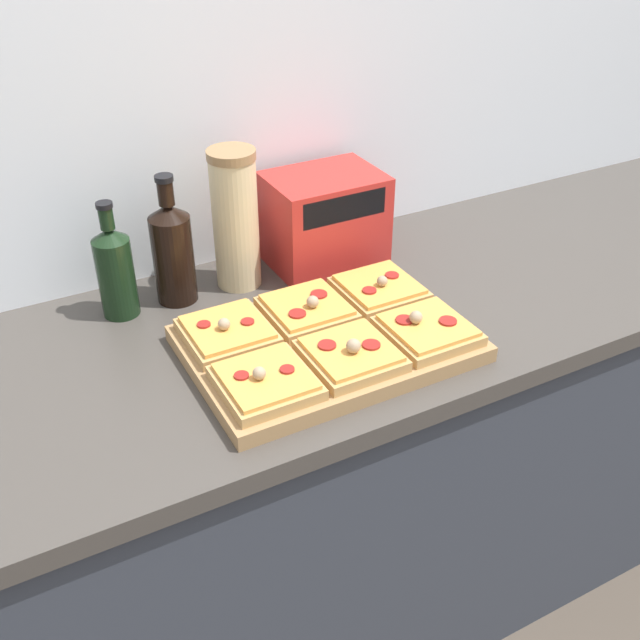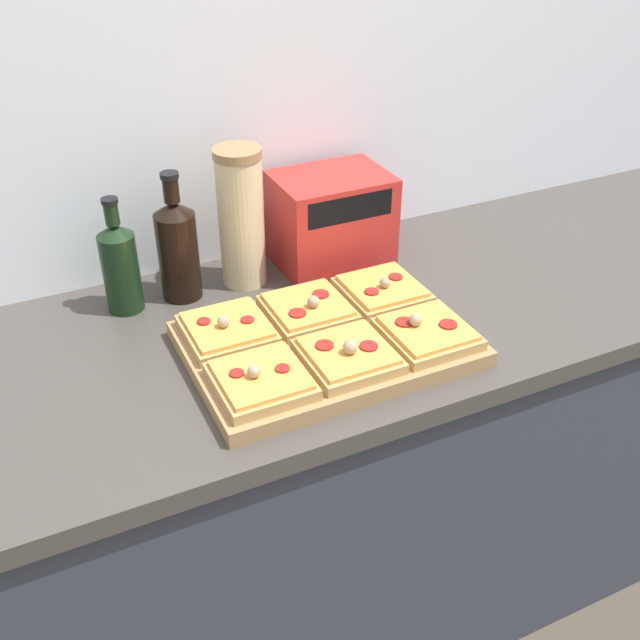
% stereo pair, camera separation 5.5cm
% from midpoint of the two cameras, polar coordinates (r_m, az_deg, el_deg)
% --- Properties ---
extents(wall_back, '(6.00, 0.06, 2.50)m').
position_cam_midpoint_polar(wall_back, '(1.65, -6.35, 17.14)').
color(wall_back, silver).
rests_on(wall_back, ground_plane).
extents(kitchen_counter, '(2.63, 0.67, 0.89)m').
position_cam_midpoint_polar(kitchen_counter, '(1.78, -0.21, -11.70)').
color(kitchen_counter, '#333842').
rests_on(kitchen_counter, ground_plane).
extents(cutting_board, '(0.51, 0.36, 0.03)m').
position_cam_midpoint_polar(cutting_board, '(1.39, -0.56, -1.82)').
color(cutting_board, '#A37A4C').
rests_on(cutting_board, kitchen_counter).
extents(pizza_slice_back_left, '(0.15, 0.16, 0.05)m').
position_cam_midpoint_polar(pizza_slice_back_left, '(1.39, -8.22, -0.90)').
color(pizza_slice_back_left, tan).
rests_on(pizza_slice_back_left, cutting_board).
extents(pizza_slice_back_center, '(0.15, 0.16, 0.05)m').
position_cam_midpoint_polar(pizza_slice_back_center, '(1.44, -2.11, 0.82)').
color(pizza_slice_back_center, tan).
rests_on(pizza_slice_back_center, cutting_board).
extents(pizza_slice_back_right, '(0.15, 0.16, 0.05)m').
position_cam_midpoint_polar(pizza_slice_back_right, '(1.51, 3.49, 2.39)').
color(pizza_slice_back_right, tan).
rests_on(pizza_slice_back_right, cutting_board).
extents(pizza_slice_front_left, '(0.15, 0.16, 0.05)m').
position_cam_midpoint_polar(pizza_slice_front_left, '(1.26, -5.43, -4.69)').
color(pizza_slice_front_left, tan).
rests_on(pizza_slice_front_left, cutting_board).
extents(pizza_slice_front_center, '(0.15, 0.16, 0.05)m').
position_cam_midpoint_polar(pizza_slice_front_center, '(1.32, 1.15, -2.62)').
color(pizza_slice_front_center, tan).
rests_on(pizza_slice_front_center, cutting_board).
extents(pizza_slice_front_right, '(0.15, 0.16, 0.05)m').
position_cam_midpoint_polar(pizza_slice_front_right, '(1.39, 7.06, -0.73)').
color(pizza_slice_front_right, tan).
rests_on(pizza_slice_front_right, cutting_board).
extents(olive_oil_bottle, '(0.07, 0.07, 0.24)m').
position_cam_midpoint_polar(olive_oil_bottle, '(1.52, -16.36, 3.67)').
color(olive_oil_bottle, black).
rests_on(olive_oil_bottle, kitchen_counter).
extents(wine_bottle, '(0.08, 0.08, 0.27)m').
position_cam_midpoint_polar(wine_bottle, '(1.54, -12.19, 5.16)').
color(wine_bottle, black).
rests_on(wine_bottle, kitchen_counter).
extents(grain_jar_tall, '(0.10, 0.10, 0.30)m').
position_cam_midpoint_polar(grain_jar_tall, '(1.56, -7.49, 7.59)').
color(grain_jar_tall, beige).
rests_on(grain_jar_tall, kitchen_counter).
extents(toaster_oven, '(0.27, 0.18, 0.21)m').
position_cam_midpoint_polar(toaster_oven, '(1.65, -0.62, 7.66)').
color(toaster_oven, red).
rests_on(toaster_oven, kitchen_counter).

